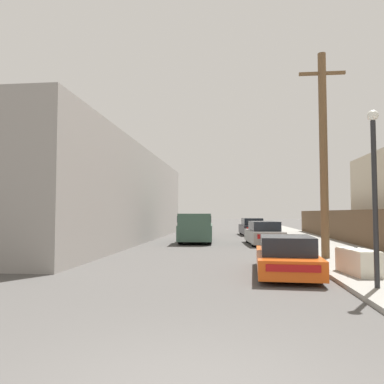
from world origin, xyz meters
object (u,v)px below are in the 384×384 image
object	(u,v)px
discarded_fridge	(358,262)
pickup_truck	(196,228)
car_parked_far	(252,227)
car_parked_mid	(264,234)
utility_pole	(324,152)
street_lamp	(375,183)
parked_sports_car_red	(286,257)

from	to	relation	value
discarded_fridge	pickup_truck	size ratio (longest dim) A/B	0.30
car_parked_far	discarded_fridge	bearing A→B (deg)	-89.18
car_parked_mid	utility_pole	size ratio (longest dim) A/B	0.58
street_lamp	discarded_fridge	bearing A→B (deg)	83.41
car_parked_far	car_parked_mid	bearing A→B (deg)	-93.33
parked_sports_car_red	pickup_truck	size ratio (longest dim) A/B	0.80
discarded_fridge	parked_sports_car_red	xyz separation A→B (m)	(-1.99, 0.43, 0.07)
pickup_truck	street_lamp	distance (m)	15.58
car_parked_far	pickup_truck	bearing A→B (deg)	-119.92
discarded_fridge	pickup_truck	world-z (taller)	pickup_truck
parked_sports_car_red	car_parked_far	xyz separation A→B (m)	(0.04, 20.26, 0.13)
discarded_fridge	car_parked_far	world-z (taller)	car_parked_far
car_parked_far	street_lamp	xyz separation A→B (m)	(1.71, -22.76, 1.94)
car_parked_mid	street_lamp	distance (m)	13.58
parked_sports_car_red	car_parked_far	world-z (taller)	car_parked_far
pickup_truck	utility_pole	bearing A→B (deg)	121.68
parked_sports_car_red	street_lamp	xyz separation A→B (m)	(1.75, -2.50, 2.07)
car_parked_mid	street_lamp	xyz separation A→B (m)	(1.51, -13.35, 1.96)
utility_pole	car_parked_far	bearing A→B (deg)	96.57
car_parked_mid	car_parked_far	distance (m)	9.41
car_parked_mid	car_parked_far	world-z (taller)	car_parked_far
parked_sports_car_red	utility_pole	size ratio (longest dim) A/B	0.56
car_parked_far	pickup_truck	xyz separation A→B (m)	(-3.95, -8.34, 0.25)
utility_pole	street_lamp	xyz separation A→B (m)	(-0.24, -5.84, -1.70)
parked_sports_car_red	car_parked_far	distance (m)	20.26
discarded_fridge	parked_sports_car_red	distance (m)	2.04
pickup_truck	street_lamp	bearing A→B (deg)	108.61
parked_sports_car_red	pickup_truck	xyz separation A→B (m)	(-3.91, 11.92, 0.38)
street_lamp	utility_pole	bearing A→B (deg)	87.69
discarded_fridge	car_parked_mid	size ratio (longest dim) A/B	0.36
car_parked_far	utility_pole	distance (m)	17.42
utility_pole	car_parked_mid	bearing A→B (deg)	103.08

